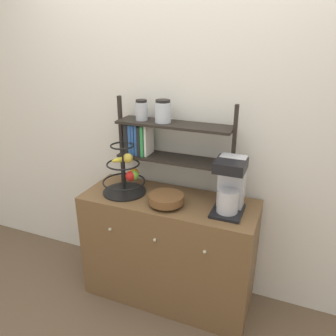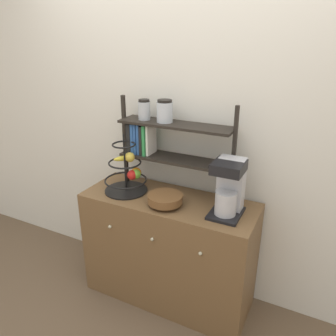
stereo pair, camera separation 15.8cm
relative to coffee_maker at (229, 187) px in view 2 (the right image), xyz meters
The scene contains 7 objects.
ground_plane 1.12m from the coffee_maker, 150.87° to the right, with size 12.00×12.00×0.00m, color brown.
wall_back 0.58m from the coffee_maker, 146.27° to the left, with size 7.00×0.05×2.60m, color silver.
sideboard 0.73m from the coffee_maker, behind, with size 1.22×0.48×0.83m.
coffee_maker is the anchor object (origin of this frame).
fruit_stand 0.74m from the coffee_maker, behind, with size 0.31×0.31×0.43m.
wooden_bowl 0.43m from the coffee_maker, 167.81° to the right, with size 0.23×0.23×0.08m.
shelf_hutch 0.61m from the coffee_maker, 166.70° to the left, with size 0.85×0.20×0.66m.
Camera 2 is at (0.90, -1.57, 1.88)m, focal length 35.00 mm.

